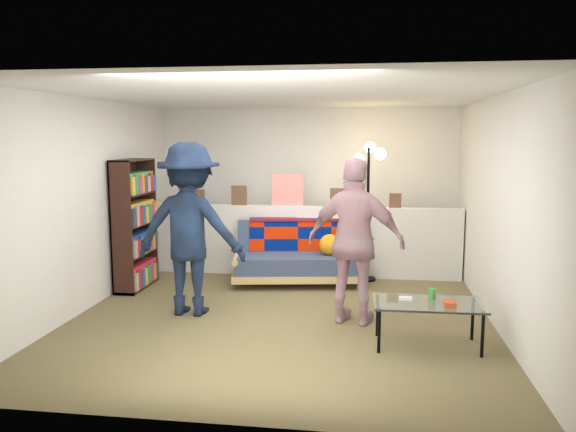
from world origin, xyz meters
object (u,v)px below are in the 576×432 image
object	(u,v)px
floor_lamp	(369,183)
person_right	(356,241)
futon_sofa	(299,257)
bookshelf	(135,228)
person_left	(190,229)
coffee_table	(429,305)

from	to	relation	value
floor_lamp	person_right	size ratio (longest dim) A/B	1.08
futon_sofa	floor_lamp	xyz separation A→B (m)	(0.91, 0.29, 1.00)
bookshelf	person_left	bearing A→B (deg)	-42.21
person_right	coffee_table	bearing A→B (deg)	154.55
futon_sofa	coffee_table	bearing A→B (deg)	-55.78
person_left	bookshelf	bearing A→B (deg)	-40.14
person_left	person_right	bearing A→B (deg)	179.02
bookshelf	floor_lamp	distance (m)	3.18
futon_sofa	person_right	distance (m)	1.85
futon_sofa	person_left	size ratio (longest dim) A/B	0.97
futon_sofa	bookshelf	bearing A→B (deg)	-165.66
futon_sofa	coffee_table	world-z (taller)	futon_sofa
floor_lamp	bookshelf	bearing A→B (deg)	-164.62
person_right	floor_lamp	bearing A→B (deg)	-79.60
futon_sofa	bookshelf	world-z (taller)	bookshelf
bookshelf	person_right	distance (m)	3.07
floor_lamp	person_right	world-z (taller)	floor_lamp
floor_lamp	person_left	world-z (taller)	person_left
coffee_table	floor_lamp	distance (m)	2.71
bookshelf	person_left	world-z (taller)	person_left
futon_sofa	floor_lamp	size ratio (longest dim) A/B	0.97
coffee_table	person_left	xyz separation A→B (m)	(-2.53, 0.68, 0.56)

